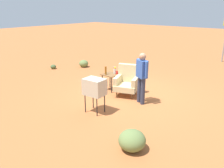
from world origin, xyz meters
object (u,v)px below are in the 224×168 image
object	(u,v)px
bottle_tall_amber	(106,70)
flower_vase	(115,70)
armchair	(127,81)
person_standing	(142,75)
side_table	(111,76)
tv_on_stand	(95,87)
soda_can_red	(117,73)

from	to	relation	value
bottle_tall_amber	flower_vase	size ratio (longest dim) A/B	1.13
armchair	person_standing	world-z (taller)	person_standing
side_table	tv_on_stand	xyz separation A→B (m)	(0.88, -1.79, 0.26)
armchair	bottle_tall_amber	distance (m)	0.92
armchair	bottle_tall_amber	world-z (taller)	armchair
armchair	person_standing	bearing A→B (deg)	-22.88
side_table	tv_on_stand	world-z (taller)	tv_on_stand
armchair	flower_vase	distance (m)	0.75
person_standing	flower_vase	size ratio (longest dim) A/B	6.19
tv_on_stand	soda_can_red	size ratio (longest dim) A/B	8.44
side_table	person_standing	size ratio (longest dim) A/B	0.38
bottle_tall_amber	tv_on_stand	bearing A→B (deg)	-58.80
armchair	tv_on_stand	distance (m)	1.80
armchair	side_table	size ratio (longest dim) A/B	1.72
person_standing	soda_can_red	distance (m)	1.46
person_standing	flower_vase	distance (m)	1.55
tv_on_stand	flower_vase	bearing A→B (deg)	112.54
armchair	side_table	world-z (taller)	armchair
armchair	tv_on_stand	bearing A→B (deg)	-86.38
armchair	tv_on_stand	xyz separation A→B (m)	(0.11, -1.77, 0.28)
side_table	bottle_tall_amber	size ratio (longest dim) A/B	2.06
soda_can_red	flower_vase	size ratio (longest dim) A/B	0.46
person_standing	side_table	bearing A→B (deg)	167.33
armchair	flower_vase	bearing A→B (deg)	167.98
side_table	person_standing	distance (m)	1.64
person_standing	flower_vase	world-z (taller)	person_standing
side_table	armchair	bearing A→B (deg)	-1.26
tv_on_stand	bottle_tall_amber	bearing A→B (deg)	121.20
soda_can_red	bottle_tall_amber	size ratio (longest dim) A/B	0.41
soda_can_red	flower_vase	world-z (taller)	flower_vase
side_table	bottle_tall_amber	xyz separation A→B (m)	(-0.11, -0.16, 0.24)
soda_can_red	flower_vase	xyz separation A→B (m)	(-0.11, 0.00, 0.09)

